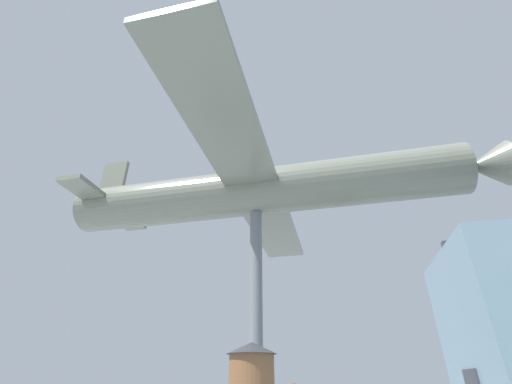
% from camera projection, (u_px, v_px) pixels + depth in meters
% --- Properties ---
extents(support_pylon_central, '(0.42, 0.42, 7.07)m').
position_uv_depth(support_pylon_central, '(256.00, 316.00, 10.54)').
color(support_pylon_central, slate).
rests_on(support_pylon_central, ground_plane).
extents(suspended_airplane, '(14.58, 15.86, 3.12)m').
position_uv_depth(suspended_airplane, '(263.00, 191.00, 12.64)').
color(suspended_airplane, slate).
rests_on(suspended_airplane, support_pylon_central).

